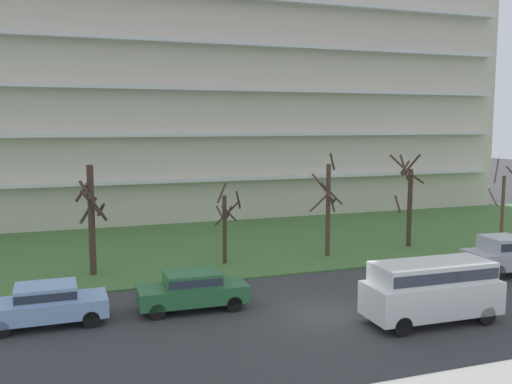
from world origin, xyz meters
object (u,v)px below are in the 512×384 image
object	(u,v)px
tree_far_left	(92,217)
tree_center	(328,206)
tree_left	(226,223)
van_white_near_left	(432,287)
tree_far_right	(503,203)
sedan_blue_center_right	(46,303)
sedan_green_near_right	(192,289)
tree_right	(408,199)

from	to	relation	value
tree_far_left	tree_center	distance (m)	12.78
tree_left	van_white_near_left	bearing A→B (deg)	-66.46
tree_center	tree_far_right	bearing A→B (deg)	-0.83
van_white_near_left	sedan_blue_center_right	size ratio (longest dim) A/B	1.19
sedan_blue_center_right	tree_left	bearing A→B (deg)	-143.79
tree_far_left	tree_far_right	distance (m)	24.98
sedan_green_near_right	tree_left	bearing A→B (deg)	-115.23
sedan_green_near_right	tree_center	bearing A→B (deg)	-143.84
tree_far_left	sedan_blue_center_right	bearing A→B (deg)	-107.26
tree_right	tree_far_right	xyz separation A→B (m)	(6.48, -0.79, -0.44)
tree_far_left	sedan_green_near_right	xyz separation A→B (m)	(3.51, -6.65, -2.11)
tree_far_right	van_white_near_left	bearing A→B (deg)	-141.05
van_white_near_left	sedan_green_near_right	bearing A→B (deg)	152.40
tree_left	sedan_blue_center_right	xyz separation A→B (m)	(-8.95, -6.66, -1.37)
tree_far_right	tree_left	bearing A→B (deg)	178.53
sedan_blue_center_right	sedan_green_near_right	distance (m)	5.58
van_white_near_left	sedan_green_near_right	distance (m)	9.40
tree_center	sedan_green_near_right	size ratio (longest dim) A/B	1.33
tree_right	van_white_near_left	size ratio (longest dim) A/B	1.09
tree_center	van_white_near_left	size ratio (longest dim) A/B	1.13
tree_far_left	sedan_green_near_right	size ratio (longest dim) A/B	1.24
sedan_green_near_right	tree_far_left	bearing A→B (deg)	-60.51
tree_far_left	van_white_near_left	world-z (taller)	tree_far_left
van_white_near_left	tree_right	bearing A→B (deg)	60.61
sedan_blue_center_right	tree_center	bearing A→B (deg)	-157.20
tree_far_right	van_white_near_left	distance (m)	17.05
tree_center	sedan_blue_center_right	size ratio (longest dim) A/B	1.34
tree_far_left	tree_far_right	bearing A→B (deg)	-1.05
tree_left	tree_center	size ratio (longest dim) A/B	0.74
tree_left	tree_right	world-z (taller)	tree_right
tree_far_left	sedan_green_near_right	bearing A→B (deg)	-62.18
tree_left	tree_far_right	size ratio (longest dim) A/B	0.83
tree_right	tree_far_right	size ratio (longest dim) A/B	1.07
tree_center	sedan_green_near_right	distance (m)	11.43
van_white_near_left	sedan_blue_center_right	world-z (taller)	van_white_near_left
tree_center	van_white_near_left	distance (m)	11.02
van_white_near_left	tree_left	bearing A→B (deg)	114.59
sedan_blue_center_right	sedan_green_near_right	world-z (taller)	same
tree_far_right	sedan_green_near_right	xyz separation A→B (m)	(-21.46, -6.19, -1.70)
tree_center	van_white_near_left	world-z (taller)	tree_center
tree_far_left	sedan_green_near_right	world-z (taller)	tree_far_left
tree_right	sedan_green_near_right	xyz separation A→B (m)	(-14.99, -6.98, -2.14)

